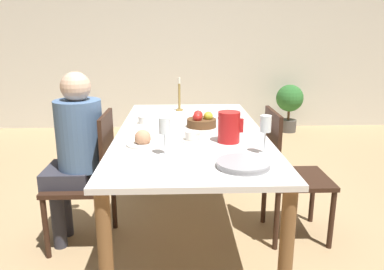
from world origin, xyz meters
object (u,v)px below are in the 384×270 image
teacup_near_person (191,137)px  fruit_bowl (202,121)px  chair_person_side (90,177)px  chair_opposite (288,172)px  teacup_across (144,121)px  potted_plant (289,102)px  bread_plate (143,140)px  candlestick_tall (179,98)px  wine_glass_water (266,126)px  serving_tray (243,164)px  red_pitcher (229,127)px  person_seated (75,145)px  wine_glass_juice (165,128)px

teacup_near_person → fruit_bowl: size_ratio=0.70×
chair_person_side → chair_opposite: bearing=-88.0°
teacup_across → potted_plant: 3.24m
bread_plate → candlestick_tall: (0.22, 1.00, 0.08)m
chair_person_side → candlestick_tall: 1.06m
bread_plate → wine_glass_water: bearing=-15.6°
serving_tray → candlestick_tall: (-0.31, 1.40, 0.09)m
serving_tray → fruit_bowl: 0.84m
chair_person_side → red_pitcher: (0.90, -0.18, 0.38)m
fruit_bowl → chair_person_side: bearing=-164.3°
candlestick_tall → chair_person_side: bearing=-127.4°
bread_plate → candlestick_tall: 1.03m
red_pitcher → bread_plate: size_ratio=0.94×
chair_person_side → teacup_across: chair_person_side is taller
red_pitcher → potted_plant: size_ratio=0.27×
wine_glass_water → candlestick_tall: size_ratio=0.77×
person_seated → fruit_bowl: (0.84, 0.19, 0.11)m
chair_person_side → wine_glass_water: bearing=-111.0°
wine_glass_water → red_pitcher: bearing=125.7°
chair_person_side → wine_glass_juice: bearing=-128.2°
teacup_across → fruit_bowl: (0.41, -0.09, 0.02)m
chair_person_side → wine_glass_juice: size_ratio=4.41×
chair_opposite → wine_glass_water: size_ratio=4.24×
teacup_near_person → chair_opposite: bearing=15.4°
red_pitcher → fruit_bowl: bearing=110.0°
serving_tray → chair_person_side: bearing=146.0°
fruit_bowl → wine_glass_juice: bearing=-110.9°
red_pitcher → teacup_across: (-0.55, 0.47, -0.07)m
serving_tray → candlestick_tall: size_ratio=0.96×
chair_opposite → wine_glass_juice: 1.04m
chair_person_side → red_pitcher: 0.99m
wine_glass_juice → chair_opposite: bearing=28.7°
fruit_bowl → teacup_near_person: bearing=-103.3°
red_pitcher → person_seated: bearing=168.4°
chair_person_side → chair_opposite: (1.34, 0.05, 0.00)m
chair_opposite → teacup_across: size_ratio=6.30×
wine_glass_juice → serving_tray: 0.47m
teacup_across → candlestick_tall: size_ratio=0.51×
chair_opposite → fruit_bowl: size_ratio=4.40×
person_seated → chair_opposite: bearing=-89.2°
person_seated → red_pitcher: person_seated is taller
serving_tray → chair_opposite: bearing=56.8°
fruit_bowl → potted_plant: (1.44, 2.72, -0.37)m
chair_opposite → wine_glass_water: 0.69m
red_pitcher → fruit_bowl: 0.42m
chair_person_side → wine_glass_juice: 0.79m
wine_glass_water → person_seated: bearing=159.4°
person_seated → candlestick_tall: person_seated is taller
serving_tray → candlestick_tall: candlestick_tall is taller
wine_glass_juice → serving_tray: wine_glass_juice is taller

